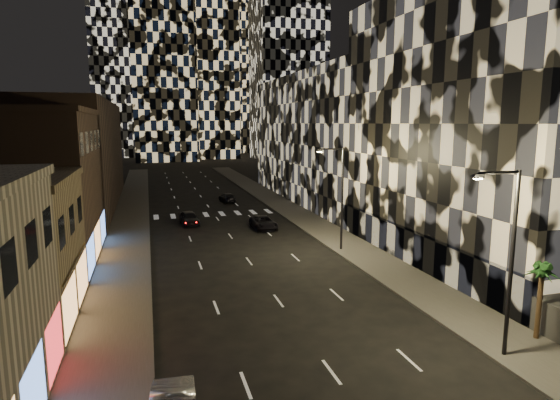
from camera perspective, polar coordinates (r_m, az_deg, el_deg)
sidewalk_left at (r=58.55m, az=-17.81°, el=-2.08°), size 4.00×120.00×0.15m
sidewalk_right at (r=61.11m, az=1.27°, el=-1.16°), size 4.00×120.00×0.15m
curb_left at (r=58.50m, az=-15.75°, el=-1.99°), size 0.20×120.00×0.15m
curb_right at (r=60.54m, az=-0.63°, el=-1.26°), size 0.20×120.00×0.15m
retail_brown at (r=42.30m, az=-28.42°, el=1.11°), size 10.00×15.00×12.00m
retail_filler_left at (r=68.20m, az=-23.74°, el=5.01°), size 10.00×40.00×14.00m
midrise_right at (r=42.24m, az=25.37°, el=8.14°), size 16.00×25.00×22.00m
midrise_base at (r=38.90m, az=15.75°, el=-5.50°), size 0.60×25.00×3.00m
midrise_filler_right at (r=70.15m, az=7.49°, el=7.46°), size 16.00×40.00×18.00m
streetlight_near at (r=24.39m, az=26.06°, el=-5.59°), size 2.55×0.25×9.00m
streetlight_far at (r=41.13m, az=7.29°, el=1.06°), size 2.55×0.25×9.00m
car_dark_midlane at (r=53.24m, az=-11.02°, el=-2.17°), size 2.24×4.60×1.51m
car_dark_oncoming at (r=67.80m, az=-6.43°, el=0.32°), size 2.08×4.54×1.29m
car_dark_rightlane at (r=50.24m, az=-2.03°, el=-2.77°), size 2.33×4.95×1.37m
palm_tree at (r=27.70m, az=29.30°, el=-8.08°), size 2.05×2.08×4.08m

